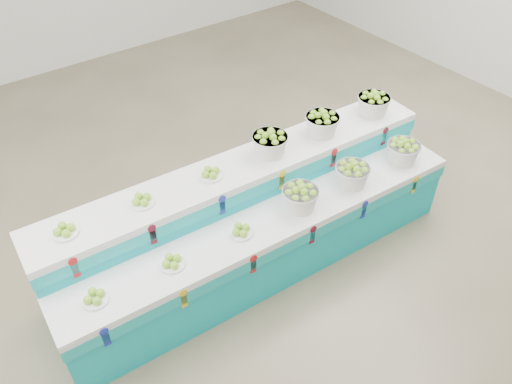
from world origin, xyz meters
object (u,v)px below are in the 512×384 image
Objects in this scene: display_stand at (256,221)px; basket_upper_right at (373,103)px; basket_lower_left at (300,197)px; plate_upper_mid at (141,200)px.

basket_upper_right is at bearing 8.77° from display_stand.
display_stand is at bearing 138.39° from basket_lower_left.
basket_upper_right reaches higher than display_stand.
plate_upper_mid is at bearing 165.75° from display_stand.
display_stand is 18.86× the size of plate_upper_mid.
basket_lower_left is at bearing -162.49° from basket_upper_right.
display_stand is 11.97× the size of basket_upper_right.
basket_upper_right is (2.57, -0.16, 0.07)m from plate_upper_mid.
plate_upper_mid is 0.63× the size of basket_upper_right.
display_stand is 0.52m from basket_lower_left.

